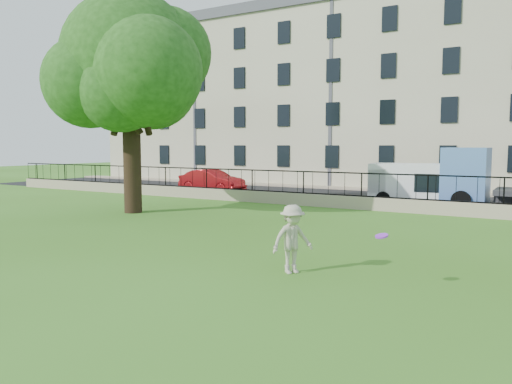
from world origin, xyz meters
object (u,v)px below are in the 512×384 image
Objects in this scene: man at (292,239)px; frisbee at (382,236)px; red_sedan at (212,181)px; white_van at (421,185)px; tree at (129,64)px.

frisbee is at bearing -63.63° from man.
red_sedan is (-13.50, 15.44, -0.09)m from man.
man is at bearing -93.77° from white_van.
frisbee is 0.06× the size of red_sedan.
white_van is at bearing -87.96° from red_sedan.
tree is at bearing -143.89° from white_van.
tree is 13.80m from man.
frisbee is at bearing -132.57° from red_sedan.
red_sedan is (-15.70, 15.71, -0.41)m from frisbee.
tree is at bearing -163.08° from red_sedan.
tree reaches higher than red_sedan.
tree is at bearing 154.89° from frisbee.
frisbee is (2.20, -0.28, 0.33)m from man.
tree is 11.43m from red_sedan.
white_van reaches higher than man.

